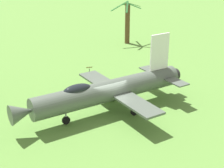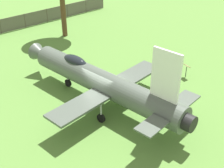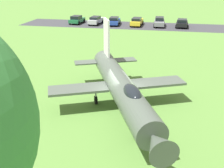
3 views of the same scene
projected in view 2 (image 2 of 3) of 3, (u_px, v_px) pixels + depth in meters
The scene contains 3 objects.
ground_plane at pixel (103, 105), 21.14m from camera, with size 200.00×200.00×0.00m, color #568438.
display_jet at pixel (99, 80), 20.43m from camera, with size 10.38×12.92×5.56m.
info_plaque at pixel (187, 68), 24.14m from camera, with size 0.53×0.68×1.14m.
Camera 2 is at (-3.38, -17.16, 11.98)m, focal length 48.41 mm.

